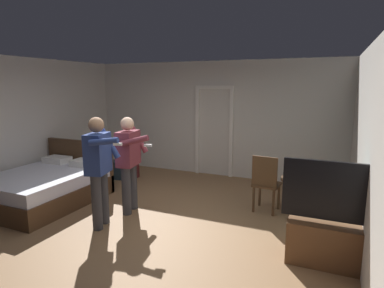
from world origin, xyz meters
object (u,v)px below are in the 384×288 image
(bed, at_px, (47,186))
(person_blue_shirt, at_px, (99,165))
(tv_flatscreen, at_px, (334,235))
(suitcase_small, at_px, (127,172))
(side_table, at_px, (303,193))
(suitcase_dark, at_px, (120,170))
(bottle_on_table, at_px, (313,175))
(laptop, at_px, (302,176))
(wooden_chair, at_px, (266,181))
(person_striped_shirt, at_px, (129,158))

(bed, height_order, person_blue_shirt, person_blue_shirt)
(tv_flatscreen, relative_size, suitcase_small, 2.89)
(side_table, height_order, suitcase_small, side_table)
(bed, relative_size, suitcase_dark, 3.27)
(bed, relative_size, side_table, 2.90)
(bed, relative_size, tv_flatscreen, 1.58)
(suitcase_dark, bearing_deg, bottle_on_table, -19.93)
(laptop, relative_size, suitcase_dark, 0.66)
(side_table, relative_size, wooden_chair, 0.71)
(laptop, xyz_separation_m, suitcase_small, (-3.93, 0.96, -0.60))
(wooden_chair, distance_m, person_striped_shirt, 2.33)
(person_blue_shirt, relative_size, suitcase_dark, 2.71)
(bed, relative_size, person_blue_shirt, 1.21)
(bottle_on_table, height_order, suitcase_dark, bottle_on_table)
(bottle_on_table, height_order, suitcase_small, bottle_on_table)
(tv_flatscreen, distance_m, bottle_on_table, 1.22)
(suitcase_small, bearing_deg, person_blue_shirt, -63.60)
(laptop, bearing_deg, tv_flatscreen, -67.70)
(bottle_on_table, distance_m, wooden_chair, 0.82)
(laptop, height_order, wooden_chair, wooden_chair)
(tv_flatscreen, height_order, person_blue_shirt, person_blue_shirt)
(side_table, bearing_deg, wooden_chair, 165.72)
(bed, bearing_deg, tv_flatscreen, -2.79)
(person_striped_shirt, bearing_deg, tv_flatscreen, -8.25)
(bed, height_order, wooden_chair, bed)
(laptop, bearing_deg, bottle_on_table, -13.86)
(bottle_on_table, xyz_separation_m, suitcase_dark, (-4.22, 0.91, -0.59))
(tv_flatscreen, xyz_separation_m, suitcase_dark, (-4.53, 2.01, -0.18))
(side_table, relative_size, person_blue_shirt, 0.42)
(side_table, xyz_separation_m, suitcase_dark, (-4.08, 0.83, -0.27))
(bottle_on_table, bearing_deg, tv_flatscreen, -74.25)
(side_table, xyz_separation_m, wooden_chair, (-0.61, 0.15, 0.07))
(person_striped_shirt, relative_size, suitcase_dark, 2.61)
(tv_flatscreen, xyz_separation_m, laptop, (-0.47, 1.14, 0.37))
(person_blue_shirt, bearing_deg, person_striped_shirt, 83.63)
(bed, relative_size, suitcase_small, 4.56)
(wooden_chair, bearing_deg, side_table, -14.28)
(side_table, bearing_deg, tv_flatscreen, -69.13)
(tv_flatscreen, distance_m, wooden_chair, 1.71)
(person_blue_shirt, bearing_deg, wooden_chair, 35.10)
(bed, bearing_deg, person_blue_shirt, -15.47)
(tv_flatscreen, relative_size, person_striped_shirt, 0.79)
(person_blue_shirt, height_order, person_striped_shirt, person_blue_shirt)
(tv_flatscreen, relative_size, wooden_chair, 1.30)
(suitcase_small, bearing_deg, person_striped_shirt, -53.32)
(person_striped_shirt, bearing_deg, person_blue_shirt, -96.37)
(wooden_chair, xyz_separation_m, suitcase_dark, (-3.48, 0.68, -0.34))
(wooden_chair, height_order, suitcase_dark, wooden_chair)
(side_table, relative_size, bottle_on_table, 3.07)
(tv_flatscreen, xyz_separation_m, person_striped_shirt, (-3.18, 0.46, 0.56))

